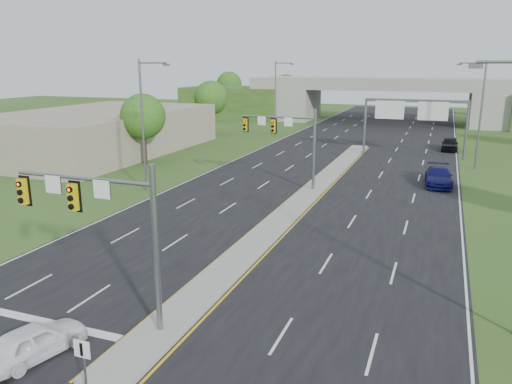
{
  "coord_description": "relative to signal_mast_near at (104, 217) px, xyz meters",
  "views": [
    {
      "loc": [
        10.09,
        -15.71,
        10.64
      ],
      "look_at": [
        -0.35,
        12.0,
        3.0
      ],
      "focal_mm": 35.0,
      "sensor_mm": 36.0,
      "label": 1
    }
  ],
  "objects": [
    {
      "name": "ground",
      "position": [
        2.26,
        0.07,
        -4.73
      ],
      "size": [
        240.0,
        240.0,
        0.0
      ],
      "primitive_type": "plane",
      "color": "#324B1A",
      "rests_on": "ground"
    },
    {
      "name": "road",
      "position": [
        2.26,
        35.07,
        -4.72
      ],
      "size": [
        24.0,
        160.0,
        0.02
      ],
      "primitive_type": "cube",
      "color": "black",
      "rests_on": "ground"
    },
    {
      "name": "median",
      "position": [
        2.26,
        23.07,
        -4.63
      ],
      "size": [
        2.0,
        54.0,
        0.16
      ],
      "primitive_type": "cube",
      "color": "gray",
      "rests_on": "road"
    },
    {
      "name": "lane_markings",
      "position": [
        1.66,
        28.99,
        -4.7
      ],
      "size": [
        23.72,
        160.0,
        0.01
      ],
      "color": "gold",
      "rests_on": "road"
    },
    {
      "name": "signal_mast_near",
      "position": [
        0.0,
        0.0,
        0.0
      ],
      "size": [
        6.62,
        0.6,
        7.0
      ],
      "color": "slate",
      "rests_on": "ground"
    },
    {
      "name": "signal_mast_far",
      "position": [
        0.0,
        25.0,
        0.0
      ],
      "size": [
        6.62,
        0.6,
        7.0
      ],
      "color": "slate",
      "rests_on": "ground"
    },
    {
      "name": "keep_right_sign",
      "position": [
        2.26,
        -4.45,
        -3.21
      ],
      "size": [
        0.6,
        0.13,
        2.2
      ],
      "color": "slate",
      "rests_on": "ground"
    },
    {
      "name": "sign_gantry",
      "position": [
        8.95,
        44.99,
        0.51
      ],
      "size": [
        11.58,
        0.44,
        6.67
      ],
      "color": "slate",
      "rests_on": "ground"
    },
    {
      "name": "overpass",
      "position": [
        2.26,
        80.07,
        -1.17
      ],
      "size": [
        80.0,
        14.0,
        8.1
      ],
      "color": "gray",
      "rests_on": "ground"
    },
    {
      "name": "lightpole_l_mid",
      "position": [
        -11.03,
        20.07,
        1.38
      ],
      "size": [
        2.85,
        0.25,
        11.0
      ],
      "color": "slate",
      "rests_on": "ground"
    },
    {
      "name": "lightpole_l_far",
      "position": [
        -11.03,
        55.07,
        1.38
      ],
      "size": [
        2.85,
        0.25,
        11.0
      ],
      "color": "slate",
      "rests_on": "ground"
    },
    {
      "name": "lightpole_r_far",
      "position": [
        15.56,
        40.07,
        1.38
      ],
      "size": [
        2.85,
        0.25,
        11.0
      ],
      "color": "slate",
      "rests_on": "ground"
    },
    {
      "name": "tree_l_near",
      "position": [
        -17.74,
        30.07,
        0.45
      ],
      "size": [
        4.8,
        4.8,
        7.6
      ],
      "color": "#382316",
      "rests_on": "ground"
    },
    {
      "name": "tree_l_mid",
      "position": [
        -21.74,
        55.07,
        0.78
      ],
      "size": [
        5.2,
        5.2,
        8.12
      ],
      "color": "#382316",
      "rests_on": "ground"
    },
    {
      "name": "tree_back_a",
      "position": [
        -35.74,
        94.07,
        1.11
      ],
      "size": [
        6.0,
        6.0,
        8.85
      ],
      "color": "#382316",
      "rests_on": "ground"
    },
    {
      "name": "tree_back_b",
      "position": [
        -21.74,
        94.07,
        0.78
      ],
      "size": [
        5.6,
        5.6,
        8.32
      ],
      "color": "#382316",
      "rests_on": "ground"
    },
    {
      "name": "commercial_building",
      "position": [
        -27.74,
        35.07,
        -2.23
      ],
      "size": [
        18.0,
        30.0,
        5.0
      ],
      "primitive_type": "cube",
      "color": "gray",
      "rests_on": "ground"
    },
    {
      "name": "car_white",
      "position": [
        -1.14,
        -3.1,
        -4.04
      ],
      "size": [
        2.51,
        4.16,
        1.32
      ],
      "primitive_type": "imported",
      "rotation": [
        0.0,
        0.0,
        2.88
      ],
      "color": "white",
      "rests_on": "road"
    },
    {
      "name": "car_far_b",
      "position": [
        12.32,
        30.97,
        -3.9
      ],
      "size": [
        2.6,
        5.7,
        1.62
      ],
      "primitive_type": "imported",
      "rotation": [
        0.0,
        0.0,
        0.06
      ],
      "color": "#0C0E4C",
      "rests_on": "road"
    },
    {
      "name": "car_far_c",
      "position": [
        13.26,
        51.28,
        -3.89
      ],
      "size": [
        1.99,
        4.83,
        1.64
      ],
      "primitive_type": "imported",
      "rotation": [
        0.0,
        0.0,
        -0.01
      ],
      "color": "black",
      "rests_on": "road"
    }
  ]
}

